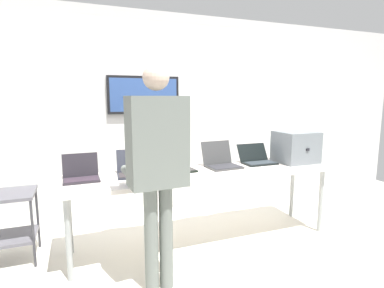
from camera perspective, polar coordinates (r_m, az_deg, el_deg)
ground at (r=3.51m, az=2.30°, el=-17.89°), size 8.00×8.00×0.04m
back_wall at (r=4.20m, az=-3.82°, el=5.64°), size 8.00×0.11×2.64m
workbench at (r=3.24m, az=2.39°, el=-5.95°), size 2.91×0.70×0.78m
equipment_box at (r=3.83m, az=18.75°, el=-0.52°), size 0.44×0.41×0.37m
laptop_station_0 at (r=3.06m, az=-19.98°, el=-5.29°), size 0.33×0.29×0.24m
laptop_station_1 at (r=3.12m, az=-10.86°, el=-4.66°), size 0.35×0.38×0.23m
laptop_station_2 at (r=3.24m, az=-2.75°, el=-4.03°), size 0.35×0.35×0.23m
laptop_station_3 at (r=3.42m, az=5.46°, el=-3.23°), size 0.38×0.37×0.27m
laptop_station_4 at (r=3.68m, az=12.00°, el=-2.73°), size 0.37×0.33×0.21m
person at (r=2.37m, az=-6.54°, el=-2.45°), size 0.45×0.60×1.80m
coffee_mug at (r=2.76m, az=-10.96°, el=-6.64°), size 0.09×0.09×0.09m
storage_cart at (r=3.43m, az=-31.70°, el=-11.51°), size 0.56×0.44×0.67m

